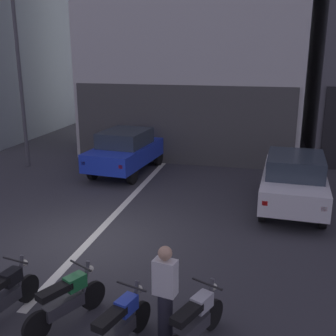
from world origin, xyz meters
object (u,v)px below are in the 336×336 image
Objects in this scene: car_white_parked_kerbside at (294,179)px; street_lamp at (18,58)px; car_blue_crossing_near at (127,150)px; motorcycle_green_row_left_mid at (67,299)px; motorcycle_black_row_leftmost at (4,295)px; motorcycle_blue_row_centre at (119,325)px; person_by_motorcycles at (165,294)px; motorcycle_silver_row_right_mid at (195,321)px.

street_lamp reaches higher than car_white_parked_kerbside.
street_lamp is (-10.14, 2.28, 3.34)m from car_white_parked_kerbside.
car_blue_crossing_near is 2.79× the size of motorcycle_green_row_left_mid.
motorcycle_black_row_leftmost is at bearing -173.29° from motorcycle_green_row_left_mid.
street_lamp is at bearing 119.58° from motorcycle_black_row_leftmost.
motorcycle_blue_row_centre is 0.97× the size of person_by_motorcycles.
motorcycle_blue_row_centre is (7.26, -9.20, -3.77)m from street_lamp.
motorcycle_silver_row_right_mid is (2.21, -0.07, 0.00)m from motorcycle_green_row_left_mid.
motorcycle_green_row_left_mid is at bearing -54.91° from street_lamp.
street_lamp is 11.36m from motorcycle_green_row_left_mid.
motorcycle_black_row_leftmost is (-5.09, -6.62, -0.43)m from car_white_parked_kerbside.
motorcycle_blue_row_centre is at bearing -161.86° from motorcycle_silver_row_right_mid.
motorcycle_blue_row_centre is at bearing -51.72° from street_lamp.
motorcycle_black_row_leftmost is at bearing 172.19° from motorcycle_blue_row_centre.
car_blue_crossing_near is at bearing 95.62° from motorcycle_black_row_leftmost.
motorcycle_silver_row_right_mid is at bearing -64.90° from car_blue_crossing_near.
car_white_parked_kerbside is 6.81m from motorcycle_silver_row_right_mid.
person_by_motorcycles reaches higher than motorcycle_green_row_left_mid.
person_by_motorcycles is (-2.25, -6.54, -0.03)m from car_white_parked_kerbside.
car_blue_crossing_near is 9.92m from motorcycle_silver_row_right_mid.
motorcycle_black_row_leftmost is at bearing -178.98° from motorcycle_silver_row_right_mid.
person_by_motorcycles reaches higher than car_white_parked_kerbside.
car_blue_crossing_near is 2.57× the size of motorcycle_black_row_leftmost.
motorcycle_black_row_leftmost is at bearing -84.38° from car_blue_crossing_near.
motorcycle_green_row_left_mid is (6.16, -8.77, -3.77)m from street_lamp.
motorcycle_green_row_left_mid and motorcycle_silver_row_right_mid have the same top height.
motorcycle_blue_row_centre is at bearing -71.64° from car_blue_crossing_near.
person_by_motorcycles is (-0.48, 0.02, 0.40)m from motorcycle_silver_row_right_mid.
motorcycle_green_row_left_mid is (1.11, 0.13, 0.00)m from motorcycle_black_row_leftmost.
motorcycle_green_row_left_mid is 1.77m from person_by_motorcycles.
street_lamp reaches higher than motorcycle_green_row_left_mid.
motorcycle_green_row_left_mid is (-3.98, -6.49, -0.43)m from car_white_parked_kerbside.
motorcycle_green_row_left_mid is 0.94× the size of motorcycle_blue_row_centre.
motorcycle_black_row_leftmost is at bearing -60.42° from street_lamp.
car_white_parked_kerbside reaches higher than motorcycle_black_row_leftmost.
motorcycle_black_row_leftmost is at bearing -178.37° from person_by_motorcycles.
street_lamp is 4.31× the size of motorcycle_blue_row_centre.
person_by_motorcycles is at bearing 31.50° from motorcycle_blue_row_centre.
car_white_parked_kerbside is at bearing 58.45° from motorcycle_green_row_left_mid.
street_lamp reaches higher than motorcycle_silver_row_right_mid.
motorcycle_blue_row_centre is (2.21, -0.30, 0.00)m from motorcycle_black_row_leftmost.
car_white_parked_kerbside is 0.60× the size of street_lamp.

